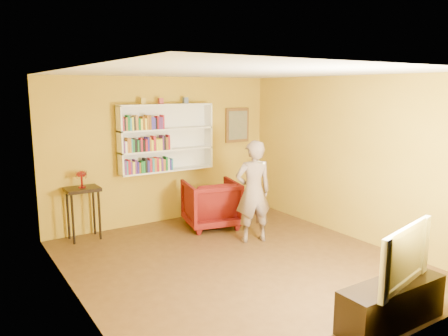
{
  "coord_description": "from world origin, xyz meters",
  "views": [
    {
      "loc": [
        -3.42,
        -4.9,
        2.48
      ],
      "look_at": [
        0.22,
        0.75,
        1.26
      ],
      "focal_mm": 35.0,
      "sensor_mm": 36.0,
      "label": 1
    }
  ],
  "objects": [
    {
      "name": "room_shell",
      "position": [
        0.0,
        0.0,
        1.02
      ],
      "size": [
        5.3,
        5.8,
        2.88
      ],
      "color": "#483017",
      "rests_on": "ground"
    },
    {
      "name": "bookshelf",
      "position": [
        0.0,
        2.41,
        1.59
      ],
      "size": [
        1.8,
        0.29,
        1.23
      ],
      "color": "white",
      "rests_on": "room_shell"
    },
    {
      "name": "books_row_lower",
      "position": [
        -0.4,
        2.3,
        1.13
      ],
      "size": [
        0.92,
        0.19,
        0.26
      ],
      "color": "#552673",
      "rests_on": "bookshelf"
    },
    {
      "name": "books_row_middle",
      "position": [
        -0.4,
        2.31,
        1.51
      ],
      "size": [
        0.9,
        0.19,
        0.27
      ],
      "color": "#552673",
      "rests_on": "bookshelf"
    },
    {
      "name": "books_row_upper",
      "position": [
        -0.48,
        2.3,
        1.89
      ],
      "size": [
        0.77,
        0.19,
        0.27
      ],
      "color": "#A5192B",
      "rests_on": "bookshelf"
    },
    {
      "name": "ornament_left",
      "position": [
        -0.44,
        2.35,
        2.27
      ],
      "size": [
        0.08,
        0.08,
        0.11
      ],
      "primitive_type": "cube",
      "color": "gold",
      "rests_on": "bookshelf"
    },
    {
      "name": "ornament_centre",
      "position": [
        -0.1,
        2.35,
        2.27
      ],
      "size": [
        0.08,
        0.08,
        0.11
      ],
      "primitive_type": "cube",
      "color": "#A8383E",
      "rests_on": "bookshelf"
    },
    {
      "name": "ornament_right",
      "position": [
        0.4,
        2.35,
        2.27
      ],
      "size": [
        0.08,
        0.08,
        0.11
      ],
      "primitive_type": "cube",
      "color": "slate",
      "rests_on": "bookshelf"
    },
    {
      "name": "framed_painting",
      "position": [
        1.65,
        2.46,
        1.75
      ],
      "size": [
        0.55,
        0.05,
        0.7
      ],
      "color": "brown",
      "rests_on": "room_shell"
    },
    {
      "name": "console_table",
      "position": [
        -1.59,
        2.25,
        0.73
      ],
      "size": [
        0.54,
        0.41,
        0.88
      ],
      "color": "black",
      "rests_on": "ground"
    },
    {
      "name": "ruby_lustre",
      "position": [
        -1.59,
        2.25,
        1.08
      ],
      "size": [
        0.17,
        0.17,
        0.28
      ],
      "color": "maroon",
      "rests_on": "console_table"
    },
    {
      "name": "armchair",
      "position": [
        0.55,
        1.68,
        0.43
      ],
      "size": [
        1.1,
        1.12,
        0.86
      ],
      "primitive_type": "imported",
      "rotation": [
        0.0,
        0.0,
        2.91
      ],
      "color": "#4C0507",
      "rests_on": "ground"
    },
    {
      "name": "person",
      "position": [
        0.72,
        0.64,
        0.84
      ],
      "size": [
        0.69,
        0.55,
        1.68
      ],
      "primitive_type": "imported",
      "rotation": [
        0.0,
        0.0,
        2.88
      ],
      "color": "#715E53",
      "rests_on": "ground"
    },
    {
      "name": "game_remote",
      "position": [
        0.57,
        0.26,
        1.39
      ],
      "size": [
        0.04,
        0.15,
        0.04
      ],
      "primitive_type": "cube",
      "color": "white",
      "rests_on": "person"
    },
    {
      "name": "tv_cabinet",
      "position": [
        0.4,
        -2.25,
        0.24
      ],
      "size": [
        1.32,
        0.4,
        0.47
      ],
      "primitive_type": "cube",
      "color": "black",
      "rests_on": "ground"
    },
    {
      "name": "television",
      "position": [
        0.4,
        -2.25,
        0.79
      ],
      "size": [
        1.12,
        0.4,
        0.64
      ],
      "primitive_type": "imported",
      "rotation": [
        0.0,
        0.0,
        0.23
      ],
      "color": "black",
      "rests_on": "tv_cabinet"
    }
  ]
}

